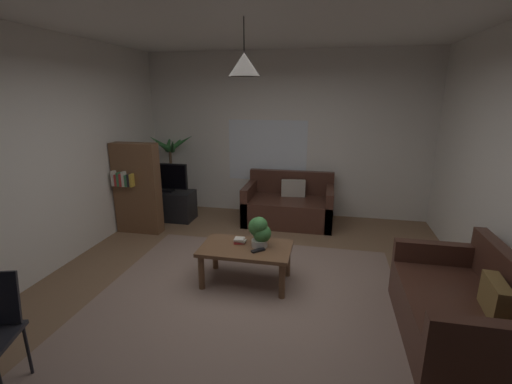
{
  "coord_description": "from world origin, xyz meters",
  "views": [
    {
      "loc": [
        0.77,
        -3.37,
        2.11
      ],
      "look_at": [
        0.0,
        0.3,
        1.05
      ],
      "focal_mm": 24.59,
      "sensor_mm": 36.0,
      "label": 1
    }
  ],
  "objects_px": {
    "book_on_table_1": "(240,241)",
    "tv": "(165,177)",
    "couch_under_window": "(289,207)",
    "book_on_table_0": "(239,242)",
    "book_on_table_2": "(239,239)",
    "remote_on_table_0": "(258,250)",
    "potted_plant_on_table": "(260,230)",
    "couch_right_side": "(461,313)",
    "potted_palm_corner": "(172,175)",
    "pendant_lamp": "(244,64)",
    "bookshelf_corner": "(137,188)",
    "tv_stand": "(168,205)",
    "coffee_table": "(246,253)"
  },
  "relations": [
    {
      "from": "couch_right_side",
      "to": "book_on_table_2",
      "type": "xyz_separation_m",
      "value": [
        -2.15,
        0.68,
        0.22
      ]
    },
    {
      "from": "bookshelf_corner",
      "to": "pendant_lamp",
      "type": "distance_m",
      "value": 2.86
    },
    {
      "from": "couch_under_window",
      "to": "tv_stand",
      "type": "bearing_deg",
      "value": -172.81
    },
    {
      "from": "tv",
      "to": "coffee_table",
      "type": "bearing_deg",
      "value": -44.42
    },
    {
      "from": "couch_right_side",
      "to": "book_on_table_2",
      "type": "bearing_deg",
      "value": -107.58
    },
    {
      "from": "coffee_table",
      "to": "book_on_table_1",
      "type": "distance_m",
      "value": 0.16
    },
    {
      "from": "couch_right_side",
      "to": "potted_palm_corner",
      "type": "bearing_deg",
      "value": -125.91
    },
    {
      "from": "couch_right_side",
      "to": "bookshelf_corner",
      "type": "bearing_deg",
      "value": -113.53
    },
    {
      "from": "book_on_table_1",
      "to": "tv",
      "type": "bearing_deg",
      "value": 135.63
    },
    {
      "from": "potted_plant_on_table",
      "to": "tv_stand",
      "type": "distance_m",
      "value": 2.65
    },
    {
      "from": "potted_plant_on_table",
      "to": "tv",
      "type": "xyz_separation_m",
      "value": [
        -1.96,
        1.72,
        0.11
      ]
    },
    {
      "from": "couch_right_side",
      "to": "remote_on_table_0",
      "type": "xyz_separation_m",
      "value": [
        -1.89,
        0.5,
        0.18
      ]
    },
    {
      "from": "potted_plant_on_table",
      "to": "bookshelf_corner",
      "type": "xyz_separation_m",
      "value": [
        -2.15,
        1.11,
        0.07
      ]
    },
    {
      "from": "tv_stand",
      "to": "pendant_lamp",
      "type": "xyz_separation_m",
      "value": [
        1.82,
        -1.8,
        2.13
      ]
    },
    {
      "from": "book_on_table_2",
      "to": "pendant_lamp",
      "type": "relative_size",
      "value": 0.21
    },
    {
      "from": "book_on_table_0",
      "to": "pendant_lamp",
      "type": "height_order",
      "value": "pendant_lamp"
    },
    {
      "from": "book_on_table_2",
      "to": "potted_palm_corner",
      "type": "xyz_separation_m",
      "value": [
        -1.84,
        2.21,
        0.17
      ]
    },
    {
      "from": "book_on_table_1",
      "to": "couch_right_side",
      "type": "bearing_deg",
      "value": -17.63
    },
    {
      "from": "coffee_table",
      "to": "potted_plant_on_table",
      "type": "xyz_separation_m",
      "value": [
        0.15,
        0.06,
        0.26
      ]
    },
    {
      "from": "potted_palm_corner",
      "to": "pendant_lamp",
      "type": "height_order",
      "value": "pendant_lamp"
    },
    {
      "from": "book_on_table_2",
      "to": "remote_on_table_0",
      "type": "distance_m",
      "value": 0.31
    },
    {
      "from": "couch_under_window",
      "to": "potted_plant_on_table",
      "type": "xyz_separation_m",
      "value": [
        -0.1,
        -2.0,
        0.36
      ]
    },
    {
      "from": "couch_right_side",
      "to": "tv_stand",
      "type": "height_order",
      "value": "couch_right_side"
    },
    {
      "from": "couch_under_window",
      "to": "pendant_lamp",
      "type": "bearing_deg",
      "value": -96.83
    },
    {
      "from": "tv_stand",
      "to": "coffee_table",
      "type": "bearing_deg",
      "value": -44.77
    },
    {
      "from": "book_on_table_0",
      "to": "bookshelf_corner",
      "type": "height_order",
      "value": "bookshelf_corner"
    },
    {
      "from": "couch_right_side",
      "to": "tv_stand",
      "type": "distance_m",
      "value": 4.55
    },
    {
      "from": "remote_on_table_0",
      "to": "book_on_table_0",
      "type": "bearing_deg",
      "value": -165.85
    },
    {
      "from": "couch_right_side",
      "to": "potted_palm_corner",
      "type": "xyz_separation_m",
      "value": [
        -3.99,
        2.89,
        0.39
      ]
    },
    {
      "from": "pendant_lamp",
      "to": "book_on_table_1",
      "type": "bearing_deg",
      "value": 134.61
    },
    {
      "from": "remote_on_table_0",
      "to": "potted_palm_corner",
      "type": "bearing_deg",
      "value": 179.4
    },
    {
      "from": "couch_right_side",
      "to": "book_on_table_0",
      "type": "xyz_separation_m",
      "value": [
        -2.15,
        0.68,
        0.18
      ]
    },
    {
      "from": "tv",
      "to": "book_on_table_2",
      "type": "bearing_deg",
      "value": -44.5
    },
    {
      "from": "couch_right_side",
      "to": "potted_palm_corner",
      "type": "height_order",
      "value": "potted_palm_corner"
    },
    {
      "from": "book_on_table_2",
      "to": "coffee_table",
      "type": "bearing_deg",
      "value": -43.05
    },
    {
      "from": "potted_plant_on_table",
      "to": "potted_palm_corner",
      "type": "relative_size",
      "value": 0.24
    },
    {
      "from": "remote_on_table_0",
      "to": "bookshelf_corner",
      "type": "bearing_deg",
      "value": -162.22
    },
    {
      "from": "couch_under_window",
      "to": "book_on_table_2",
      "type": "height_order",
      "value": "couch_under_window"
    },
    {
      "from": "couch_right_side",
      "to": "potted_plant_on_table",
      "type": "bearing_deg",
      "value": -108.85
    },
    {
      "from": "remote_on_table_0",
      "to": "potted_plant_on_table",
      "type": "relative_size",
      "value": 0.46
    },
    {
      "from": "coffee_table",
      "to": "pendant_lamp",
      "type": "xyz_separation_m",
      "value": [
        -0.0,
        -0.0,
        2.01
      ]
    },
    {
      "from": "remote_on_table_0",
      "to": "pendant_lamp",
      "type": "height_order",
      "value": "pendant_lamp"
    },
    {
      "from": "pendant_lamp",
      "to": "tv_stand",
      "type": "bearing_deg",
      "value": 135.23
    },
    {
      "from": "bookshelf_corner",
      "to": "book_on_table_1",
      "type": "bearing_deg",
      "value": -29.55
    },
    {
      "from": "tv_stand",
      "to": "tv",
      "type": "relative_size",
      "value": 1.17
    },
    {
      "from": "couch_under_window",
      "to": "book_on_table_0",
      "type": "xyz_separation_m",
      "value": [
        -0.35,
        -1.97,
        0.18
      ]
    },
    {
      "from": "tv",
      "to": "tv_stand",
      "type": "bearing_deg",
      "value": 90.0
    },
    {
      "from": "couch_right_side",
      "to": "bookshelf_corner",
      "type": "xyz_separation_m",
      "value": [
        -4.05,
        1.76,
        0.43
      ]
    },
    {
      "from": "potted_plant_on_table",
      "to": "pendant_lamp",
      "type": "bearing_deg",
      "value": -157.92
    },
    {
      "from": "remote_on_table_0",
      "to": "potted_palm_corner",
      "type": "height_order",
      "value": "potted_palm_corner"
    }
  ]
}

